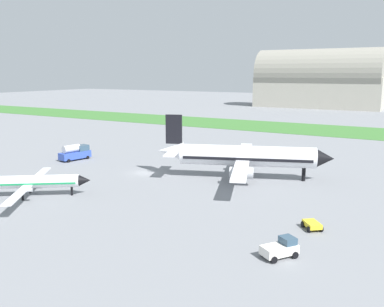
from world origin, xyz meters
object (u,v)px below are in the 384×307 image
object	(u,v)px
airplane_foreground_turboprop	(30,182)
baggage_cart_midfield	(312,225)
airplane_midfield_jet	(243,156)
fuel_truck_near_gate	(75,152)
pushback_tug_by_runway	(281,248)

from	to	relation	value
airplane_foreground_turboprop	baggage_cart_midfield	size ratio (longest dim) A/B	5.96
airplane_midfield_jet	airplane_foreground_turboprop	distance (m)	34.44
airplane_foreground_turboprop	airplane_midfield_jet	bearing A→B (deg)	12.57
airplane_foreground_turboprop	fuel_truck_near_gate	xyz separation A→B (m)	(-13.49, 22.44, -0.68)
airplane_midfield_jet	pushback_tug_by_runway	world-z (taller)	airplane_midfield_jet
airplane_midfield_jet	airplane_foreground_turboprop	bearing A→B (deg)	-152.22
airplane_midfield_jet	baggage_cart_midfield	xyz separation A→B (m)	(16.29, -18.11, -3.34)
baggage_cart_midfield	pushback_tug_by_runway	distance (m)	9.02
baggage_cart_midfield	airplane_foreground_turboprop	bearing A→B (deg)	61.91
fuel_truck_near_gate	baggage_cart_midfield	world-z (taller)	fuel_truck_near_gate
airplane_foreground_turboprop	baggage_cart_midfield	distance (m)	40.12
airplane_foreground_turboprop	fuel_truck_near_gate	world-z (taller)	airplane_foreground_turboprop
fuel_truck_near_gate	pushback_tug_by_runway	distance (m)	57.29
fuel_truck_near_gate	baggage_cart_midfield	bearing A→B (deg)	-93.98
airplane_midfield_jet	baggage_cart_midfield	size ratio (longest dim) A/B	10.01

